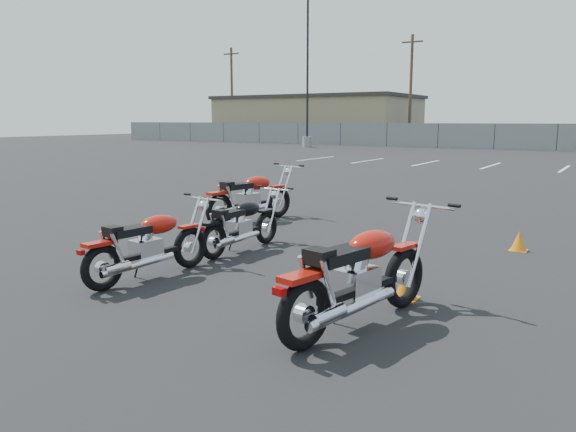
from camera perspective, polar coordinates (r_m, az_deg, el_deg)
The scene contains 13 objects.
ground at distance 8.03m, azimuth -3.48°, elevation -5.07°, with size 120.00×120.00×0.00m, color black.
motorcycle_front_red at distance 11.34m, azimuth -3.84°, elevation 1.93°, with size 1.03×2.29×1.12m.
motorcycle_second_black at distance 8.83m, azimuth -4.75°, elevation -0.87°, with size 0.74×1.93×0.94m.
motorcycle_third_red at distance 7.49m, azimuth -13.94°, elevation -2.84°, with size 0.79×2.05×1.00m.
motorcycle_rear_red at distance 5.62m, azimuth 7.31°, elevation -6.02°, with size 1.02×2.38×1.17m.
training_cone_near at distance 9.61m, azimuth 22.41°, elevation -2.37°, with size 0.26×0.26×0.32m.
training_cone_extra at distance 6.69m, azimuth 11.89°, elevation -6.82°, with size 0.28×0.28×0.34m.
light_pole_west at distance 42.75m, azimuth 1.97°, elevation 11.00°, with size 0.80×0.70×11.19m.
chainlink_fence at distance 41.60m, azimuth 25.67°, elevation 7.22°, with size 80.06×0.06×1.80m.
tan_building_west at distance 55.12m, azimuth 2.98°, elevation 9.86°, with size 18.40×10.40×4.30m.
utility_pole_a at distance 57.02m, azimuth -5.73°, elevation 12.36°, with size 1.80×0.24×9.00m.
utility_pole_b at distance 49.26m, azimuth 12.36°, elevation 12.60°, with size 1.80×0.24×9.00m.
parking_line_stripes at distance 27.33m, azimuth 16.83°, elevation 5.04°, with size 15.12×4.00×0.01m.
Camera 1 is at (4.48, -6.34, 2.05)m, focal length 35.00 mm.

